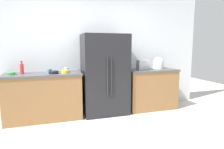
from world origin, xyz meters
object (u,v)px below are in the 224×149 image
at_px(cup_a, 50,71).
at_px(refrigerator, 105,75).
at_px(bowl_a, 65,72).
at_px(toaster, 143,65).
at_px(bowl_b, 54,72).
at_px(rice_cooker, 158,63).
at_px(bottle_a, 22,69).
at_px(cup_b, 66,70).
at_px(bowl_c, 11,74).

bearing_deg(cup_a, refrigerator, -2.65).
bearing_deg(refrigerator, bowl_a, -174.38).
bearing_deg(bowl_a, toaster, 2.91).
bearing_deg(bowl_b, rice_cooker, 4.01).
height_order(toaster, bowl_a, toaster).
relative_size(bowl_a, bowl_b, 0.79).
bearing_deg(rice_cooker, bottle_a, 179.83).
distance_m(bottle_a, cup_b, 0.85).
relative_size(rice_cooker, bowl_b, 1.51).
bearing_deg(bowl_b, toaster, 3.20).
bearing_deg(toaster, cup_b, 174.86).
bearing_deg(bottle_a, bowl_c, -154.64).
distance_m(bowl_b, bowl_c, 0.76).
bearing_deg(bowl_c, bowl_b, -6.96).
bearing_deg(bowl_c, cup_b, 9.45).
bearing_deg(rice_cooker, cup_b, 177.44).
height_order(toaster, bowl_b, toaster).
xyz_separation_m(bottle_a, bowl_c, (-0.18, -0.08, -0.08)).
bearing_deg(bottle_a, refrigerator, -2.54).
relative_size(refrigerator, toaster, 6.57).
distance_m(cup_b, bowl_a, 0.25).
bearing_deg(bowl_a, bowl_c, 175.77).
bearing_deg(bottle_a, cup_a, -2.30).
bearing_deg(cup_a, cup_b, 17.52).
height_order(refrigerator, rice_cooker, refrigerator).
bearing_deg(bowl_a, bowl_b, -174.48).
distance_m(rice_cooker, bowl_b, 2.39).
bearing_deg(cup_b, rice_cooker, -2.56).
bearing_deg(cup_a, rice_cooker, 0.27).
distance_m(toaster, rice_cooker, 0.43).
distance_m(cup_a, bowl_c, 0.68).
xyz_separation_m(rice_cooker, bottle_a, (-2.96, 0.01, -0.02)).
height_order(bowl_a, bowl_c, bowl_a).
bearing_deg(rice_cooker, toaster, -172.30).
relative_size(rice_cooker, cup_b, 3.20).
bearing_deg(cup_b, refrigerator, -11.30).
bearing_deg(cup_b, cup_a, -162.48).
bearing_deg(bowl_c, bottle_a, 25.36).
height_order(cup_a, cup_b, cup_b).
xyz_separation_m(rice_cooker, bowl_a, (-2.17, -0.15, -0.10)).
bearing_deg(cup_a, bowl_b, -63.54).
distance_m(cup_b, bowl_c, 1.03).
xyz_separation_m(toaster, bowl_a, (-1.74, -0.09, -0.08)).
bearing_deg(bowl_b, bowl_c, 173.04).
distance_m(rice_cooker, bottle_a, 2.96).
bearing_deg(toaster, bottle_a, 178.50).
xyz_separation_m(bottle_a, cup_a, (0.50, -0.02, -0.06)).
relative_size(cup_b, bowl_a, 0.60).
xyz_separation_m(toaster, bottle_a, (-2.53, 0.07, -0.01)).
xyz_separation_m(bottle_a, cup_b, (0.84, 0.09, -0.06)).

